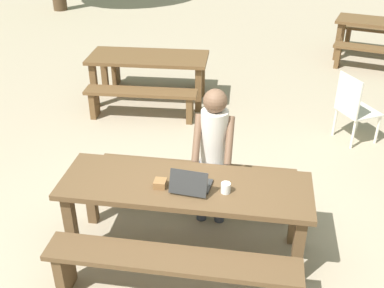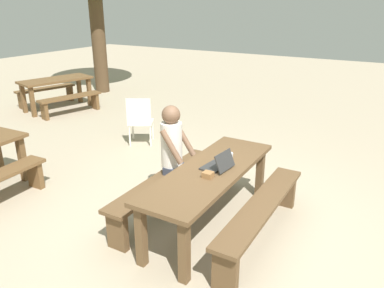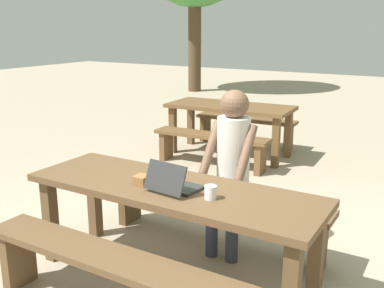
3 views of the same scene
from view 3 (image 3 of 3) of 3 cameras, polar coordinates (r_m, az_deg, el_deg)
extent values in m
plane|color=tan|center=(3.49, -2.49, -16.59)|extent=(30.00, 30.00, 0.00)
cube|color=brown|center=(3.18, -2.63, -5.74)|extent=(2.16, 0.70, 0.05)
cube|color=brown|center=(3.75, -17.48, -9.14)|extent=(0.09, 0.09, 0.68)
cube|color=brown|center=(4.07, -12.27, -6.87)|extent=(0.09, 0.09, 0.68)
cube|color=brown|center=(3.18, 15.44, -13.53)|extent=(0.09, 0.09, 0.68)
cube|color=brown|center=(2.83, -9.84, -14.30)|extent=(1.99, 0.30, 0.05)
cube|color=brown|center=(3.53, -21.13, -13.27)|extent=(0.08, 0.24, 0.43)
cube|color=brown|center=(3.78, 2.72, -6.38)|extent=(1.99, 0.30, 0.05)
cube|color=brown|center=(4.33, -7.92, -7.05)|extent=(0.08, 0.24, 0.43)
cube|color=brown|center=(3.58, 15.73, -12.37)|extent=(0.08, 0.24, 0.43)
cube|color=#2D2D2D|center=(3.13, -1.73, -5.43)|extent=(0.33, 0.24, 0.02)
cube|color=#2D2D2D|center=(2.99, -3.44, -4.29)|extent=(0.32, 0.12, 0.19)
cube|color=black|center=(2.99, -3.36, -4.21)|extent=(0.30, 0.10, 0.18)
cube|color=olive|center=(3.21, -6.37, -4.54)|extent=(0.10, 0.11, 0.06)
cylinder|color=white|center=(2.93, 2.37, -6.14)|extent=(0.08, 0.08, 0.09)
cylinder|color=#333847|center=(3.68, 2.52, -10.62)|extent=(0.10, 0.10, 0.47)
cylinder|color=#333847|center=(3.61, 5.08, -11.22)|extent=(0.10, 0.10, 0.47)
cube|color=#333847|center=(3.61, 4.52, -6.41)|extent=(0.28, 0.28, 0.12)
cylinder|color=silver|center=(3.58, 5.27, -1.08)|extent=(0.26, 0.26, 0.57)
cylinder|color=brown|center=(3.55, 2.38, -0.46)|extent=(0.07, 0.32, 0.41)
cylinder|color=brown|center=(3.42, 6.84, -1.15)|extent=(0.07, 0.32, 0.41)
sphere|color=brown|center=(3.49, 5.42, 5.04)|extent=(0.23, 0.23, 0.23)
cube|color=brown|center=(6.39, 4.84, 4.74)|extent=(1.79, 0.84, 0.05)
cube|color=brown|center=(6.56, -2.44, 1.81)|extent=(0.09, 0.09, 0.68)
cube|color=brown|center=(5.95, 10.58, 0.18)|extent=(0.09, 0.09, 0.68)
cube|color=brown|center=(7.03, -0.15, 2.71)|extent=(0.09, 0.09, 0.68)
cube|color=brown|center=(6.46, 12.09, 1.28)|extent=(0.09, 0.09, 0.68)
cube|color=brown|center=(5.90, 2.41, 1.06)|extent=(1.59, 0.37, 0.05)
cube|color=brown|center=(6.27, -3.30, -0.17)|extent=(0.09, 0.24, 0.39)
cube|color=brown|center=(5.70, 8.64, -1.86)|extent=(0.09, 0.24, 0.39)
cube|color=brown|center=(7.00, 6.79, 3.17)|extent=(1.59, 0.37, 0.05)
cube|color=brown|center=(7.32, 1.71, 2.03)|extent=(0.09, 0.24, 0.39)
cube|color=brown|center=(6.83, 12.12, 0.78)|extent=(0.09, 0.24, 0.39)
cylinder|color=#4C3823|center=(12.74, 0.34, 13.19)|extent=(0.36, 0.36, 2.89)
camera|label=1|loc=(1.74, -105.36, 39.10)|focal=43.16mm
camera|label=2|loc=(5.19, -53.77, 16.54)|focal=35.26mm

